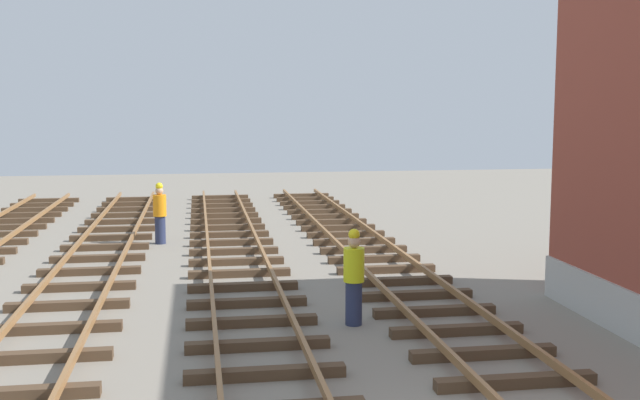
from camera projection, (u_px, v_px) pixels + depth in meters
The scene contains 2 objects.
track_worker_foreground at pixel (354, 277), 14.73m from camera, with size 0.40×0.40×1.87m.
track_worker_distant at pixel (160, 213), 23.38m from camera, with size 0.40×0.40×1.87m.
Camera 1 is at (-3.21, -7.84, 4.20)m, focal length 43.36 mm.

